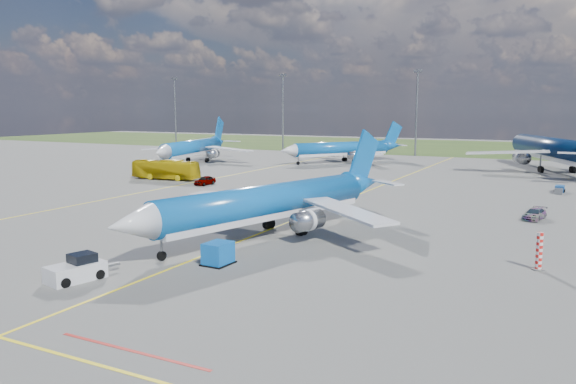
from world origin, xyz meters
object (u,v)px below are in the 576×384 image
at_px(bg_jet_nnw, 341,162).
at_px(bg_jet_n, 550,171).
at_px(service_car_a, 205,180).
at_px(service_car_c, 535,214).
at_px(baggage_tug_c, 319,193).
at_px(baggage_tug_e, 559,190).
at_px(pushback_tug, 77,270).
at_px(uld_container, 218,253).
at_px(bg_jet_nw, 193,163).
at_px(main_airliner, 268,236).
at_px(apron_bus, 166,170).
at_px(service_car_b, 305,189).
at_px(warning_post, 539,251).

relative_size(bg_jet_nnw, bg_jet_n, 0.71).
bearing_deg(service_car_a, service_car_c, -7.75).
bearing_deg(baggage_tug_c, baggage_tug_e, 41.14).
height_order(service_car_c, baggage_tug_c, service_car_c).
bearing_deg(pushback_tug, uld_container, 63.84).
xyz_separation_m(bg_jet_nnw, pushback_tug, (16.54, -94.31, 0.78)).
distance_m(bg_jet_nw, service_car_a, 38.84).
bearing_deg(main_airliner, service_car_a, 150.37).
height_order(main_airliner, uld_container, main_airliner).
height_order(apron_bus, service_car_b, apron_bus).
xyz_separation_m(bg_jet_nw, baggage_tug_c, (46.39, -32.30, 0.47)).
relative_size(bg_jet_nw, bg_jet_n, 0.79).
bearing_deg(baggage_tug_c, pushback_tug, -80.49).
relative_size(main_airliner, apron_bus, 2.96).
bearing_deg(bg_jet_nnw, main_airliner, -39.08).
relative_size(main_airliner, service_car_a, 8.55).
bearing_deg(service_car_b, baggage_tug_c, -103.69).
xyz_separation_m(bg_jet_n, service_car_a, (-50.16, -49.38, 0.75)).
distance_m(bg_jet_nw, service_car_c, 84.02).
relative_size(bg_jet_nnw, baggage_tug_e, 8.00).
distance_m(bg_jet_nnw, pushback_tug, 95.75).
xyz_separation_m(uld_container, service_car_b, (-10.47, 38.77, -0.31)).
bearing_deg(service_car_c, warning_post, -72.50).
bearing_deg(bg_jet_nnw, bg_jet_n, 37.68).
distance_m(bg_jet_n, service_car_a, 70.40).
distance_m(pushback_tug, baggage_tug_e, 71.37).
height_order(service_car_b, baggage_tug_c, service_car_b).
xyz_separation_m(apron_bus, baggage_tug_c, (32.20, -5.15, -1.30)).
height_order(warning_post, bg_jet_n, bg_jet_n).
distance_m(apron_bus, baggage_tug_e, 64.83).
distance_m(service_car_a, baggage_tug_c, 21.82).
bearing_deg(warning_post, baggage_tug_e, 89.63).
height_order(warning_post, service_car_b, warning_post).
xyz_separation_m(service_car_b, service_car_c, (32.19, -6.75, 0.03)).
bearing_deg(warning_post, apron_bus, 153.25).
bearing_deg(service_car_b, main_airliner, -142.06).
bearing_deg(service_car_a, bg_jet_nw, 129.60).
height_order(service_car_b, service_car_c, service_car_c).
relative_size(warning_post, baggage_tug_c, 0.65).
height_order(bg_jet_nw, pushback_tug, bg_jet_nw).
relative_size(apron_bus, baggage_tug_e, 2.89).
bearing_deg(apron_bus, bg_jet_nnw, -25.27).
bearing_deg(warning_post, service_car_a, 151.13).
distance_m(main_airliner, baggage_tug_c, 26.54).
distance_m(bg_jet_n, uld_container, 90.90).
distance_m(bg_jet_nnw, baggage_tug_e, 55.71).
xyz_separation_m(warning_post, baggage_tug_c, (-30.69, 26.56, -1.03)).
xyz_separation_m(service_car_c, baggage_tug_c, (-29.06, 4.67, -0.16)).
bearing_deg(service_car_a, main_airliner, -45.47).
height_order(service_car_a, baggage_tug_c, service_car_a).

